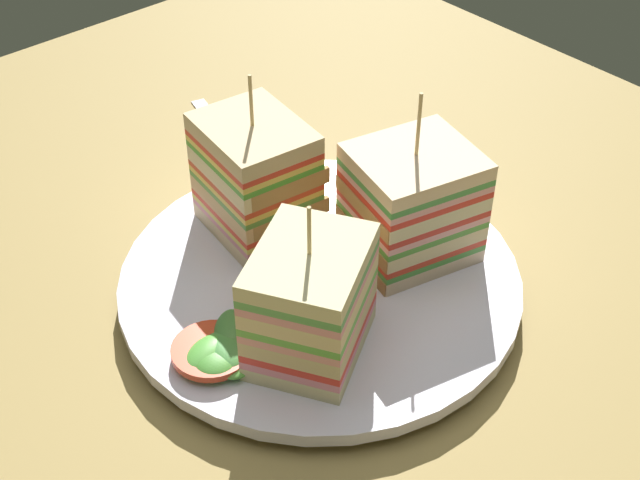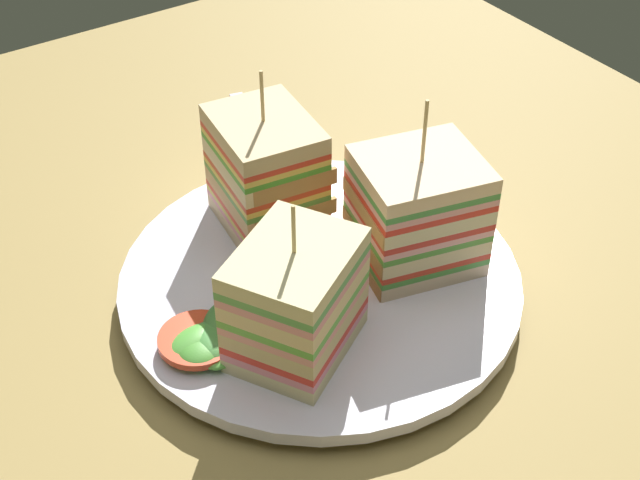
% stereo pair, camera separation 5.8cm
% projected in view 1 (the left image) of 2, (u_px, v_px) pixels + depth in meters
% --- Properties ---
extents(ground_plane, '(0.92, 0.81, 0.02)m').
position_uv_depth(ground_plane, '(320.00, 303.00, 0.61)').
color(ground_plane, '#9C8148').
extents(plate, '(0.27, 0.27, 0.02)m').
position_uv_depth(plate, '(320.00, 282.00, 0.60)').
color(plate, white).
rests_on(plate, ground_plane).
extents(sandwich_wedge_0, '(0.09, 0.07, 0.12)m').
position_uv_depth(sandwich_wedge_0, '(257.00, 179.00, 0.61)').
color(sandwich_wedge_0, beige).
rests_on(sandwich_wedge_0, plate).
extents(sandwich_wedge_1, '(0.09, 0.10, 0.11)m').
position_uv_depth(sandwich_wedge_1, '(310.00, 302.00, 0.52)').
color(sandwich_wedge_1, beige).
rests_on(sandwich_wedge_1, plate).
extents(sandwich_wedge_2, '(0.09, 0.09, 0.12)m').
position_uv_depth(sandwich_wedge_2, '(411.00, 204.00, 0.59)').
color(sandwich_wedge_2, beige).
rests_on(sandwich_wedge_2, plate).
extents(chip_pile, '(0.05, 0.07, 0.02)m').
position_uv_depth(chip_pile, '(316.00, 271.00, 0.59)').
color(chip_pile, '#D5B65C').
rests_on(chip_pile, plate).
extents(salad_garnish, '(0.06, 0.06, 0.01)m').
position_uv_depth(salad_garnish, '(221.00, 351.00, 0.53)').
color(salad_garnish, '#448D31').
rests_on(salad_garnish, plate).
extents(spoon, '(0.16, 0.06, 0.01)m').
position_uv_depth(spoon, '(248.00, 165.00, 0.72)').
color(spoon, silver).
rests_on(spoon, ground_plane).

